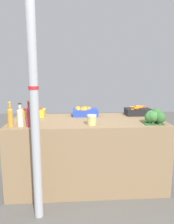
% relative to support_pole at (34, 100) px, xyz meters
% --- Properties ---
extents(ground_plane, '(10.00, 10.00, 0.00)m').
position_rel_support_pole_xyz_m(ground_plane, '(0.53, 0.65, -1.19)').
color(ground_plane, '#605E59').
extents(market_table, '(1.90, 0.86, 0.85)m').
position_rel_support_pole_xyz_m(market_table, '(0.53, 0.65, -0.76)').
color(market_table, '#937551').
rests_on(market_table, ground_plane).
extents(support_pole, '(0.10, 0.10, 2.37)m').
position_rel_support_pole_xyz_m(support_pole, '(0.00, 0.00, 0.00)').
color(support_pole, '#B7BABF').
rests_on(support_pole, ground_plane).
extents(apple_crate, '(0.34, 0.24, 0.13)m').
position_rel_support_pole_xyz_m(apple_crate, '(-0.19, 0.91, -0.28)').
color(apple_crate, gold).
rests_on(apple_crate, market_table).
extents(orange_crate, '(0.34, 0.24, 0.13)m').
position_rel_support_pole_xyz_m(orange_crate, '(0.52, 0.91, -0.28)').
color(orange_crate, '#2847B7').
rests_on(orange_crate, market_table).
extents(carrot_crate, '(0.34, 0.24, 0.13)m').
position_rel_support_pole_xyz_m(carrot_crate, '(1.27, 0.92, -0.28)').
color(carrot_crate, black).
rests_on(carrot_crate, market_table).
extents(broccoli_pile, '(0.24, 0.20, 0.18)m').
position_rel_support_pole_xyz_m(broccoli_pile, '(1.30, 0.39, -0.25)').
color(broccoli_pile, '#2D602D').
rests_on(broccoli_pile, market_table).
extents(juice_bottle_amber, '(0.07, 0.07, 0.28)m').
position_rel_support_pole_xyz_m(juice_bottle_amber, '(-0.33, 0.36, -0.22)').
color(juice_bottle_amber, gold).
rests_on(juice_bottle_amber, market_table).
extents(juice_bottle_cloudy, '(0.07, 0.07, 0.26)m').
position_rel_support_pole_xyz_m(juice_bottle_cloudy, '(-0.22, 0.36, -0.23)').
color(juice_bottle_cloudy, beige).
rests_on(juice_bottle_cloudy, market_table).
extents(juice_bottle_ruby, '(0.07, 0.07, 0.29)m').
position_rel_support_pole_xyz_m(juice_bottle_ruby, '(-0.12, 0.36, -0.21)').
color(juice_bottle_ruby, '#B2333D').
rests_on(juice_bottle_ruby, market_table).
extents(pickle_jar, '(0.11, 0.11, 0.11)m').
position_rel_support_pole_xyz_m(pickle_jar, '(0.57, 0.39, -0.28)').
color(pickle_jar, '#D1CC75').
rests_on(pickle_jar, market_table).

